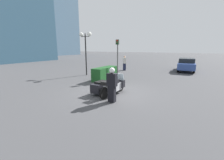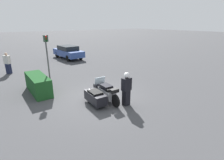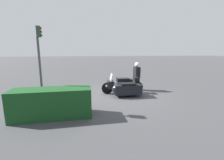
{
  "view_description": "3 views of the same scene",
  "coord_description": "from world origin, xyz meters",
  "px_view_note": "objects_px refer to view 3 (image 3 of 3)",
  "views": [
    {
      "loc": [
        -7.57,
        -4.29,
        2.65
      ],
      "look_at": [
        -0.41,
        -0.13,
        0.86
      ],
      "focal_mm": 24.0,
      "sensor_mm": 36.0,
      "label": 1
    },
    {
      "loc": [
        -7.59,
        4.59,
        4.03
      ],
      "look_at": [
        -0.6,
        -0.43,
        1.17
      ],
      "focal_mm": 28.0,
      "sensor_mm": 36.0,
      "label": 2
    },
    {
      "loc": [
        1.78,
        7.92,
        2.34
      ],
      "look_at": [
        0.24,
        -0.11,
        0.81
      ],
      "focal_mm": 24.0,
      "sensor_mm": 36.0,
      "label": 3
    }
  ],
  "objects_px": {
    "police_motorcycle": "(123,87)",
    "traffic_light_near": "(40,56)",
    "hedge_bush_curbside": "(52,103)",
    "officer_rider": "(137,76)"
  },
  "relations": [
    {
      "from": "police_motorcycle",
      "to": "traffic_light_near",
      "type": "distance_m",
      "value": 4.38
    },
    {
      "from": "hedge_bush_curbside",
      "to": "traffic_light_near",
      "type": "relative_size",
      "value": 0.83
    },
    {
      "from": "officer_rider",
      "to": "traffic_light_near",
      "type": "relative_size",
      "value": 0.52
    },
    {
      "from": "police_motorcycle",
      "to": "hedge_bush_curbside",
      "type": "distance_m",
      "value": 3.99
    },
    {
      "from": "traffic_light_near",
      "to": "officer_rider",
      "type": "bearing_deg",
      "value": 17.33
    },
    {
      "from": "officer_rider",
      "to": "hedge_bush_curbside",
      "type": "relative_size",
      "value": 0.63
    },
    {
      "from": "officer_rider",
      "to": "police_motorcycle",
      "type": "bearing_deg",
      "value": -144.12
    },
    {
      "from": "officer_rider",
      "to": "hedge_bush_curbside",
      "type": "height_order",
      "value": "officer_rider"
    },
    {
      "from": "hedge_bush_curbside",
      "to": "police_motorcycle",
      "type": "bearing_deg",
      "value": -144.98
    },
    {
      "from": "officer_rider",
      "to": "traffic_light_near",
      "type": "xyz_separation_m",
      "value": [
        4.86,
        2.31,
        1.27
      ]
    }
  ]
}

